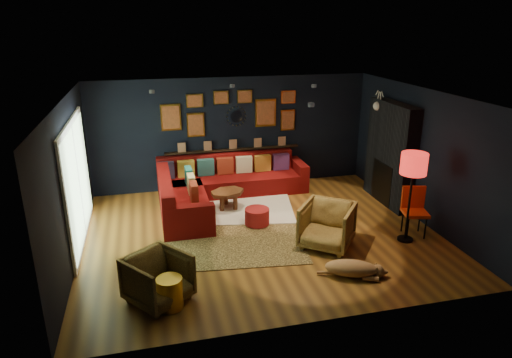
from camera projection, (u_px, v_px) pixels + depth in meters
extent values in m
plane|color=#925E22|center=(261.00, 234.00, 8.62)|extent=(6.50, 6.50, 0.00)
plane|color=black|center=(232.00, 133.00, 10.71)|extent=(6.50, 0.00, 6.50)
plane|color=black|center=(316.00, 235.00, 5.67)|extent=(6.50, 0.00, 6.50)
plane|color=black|center=(69.00, 183.00, 7.46)|extent=(0.00, 5.50, 5.50)
plane|color=black|center=(422.00, 156.00, 8.92)|extent=(0.00, 5.50, 5.50)
plane|color=silver|center=(262.00, 96.00, 7.76)|extent=(6.50, 6.50, 0.00)
cube|color=#65080A|center=(229.00, 184.00, 10.57)|extent=(3.20, 0.95, 0.42)
cube|color=#65080A|center=(226.00, 163.00, 10.76)|extent=(3.20, 0.24, 0.46)
cube|color=#65080A|center=(298.00, 174.00, 10.92)|extent=(0.22, 0.95, 0.64)
cube|color=#65080A|center=(184.00, 207.00, 9.31)|extent=(0.95, 2.20, 0.42)
cube|color=#65080A|center=(165.00, 189.00, 9.09)|extent=(0.24, 2.20, 0.46)
cube|color=#65080A|center=(189.00, 222.00, 8.36)|extent=(0.95, 0.22, 0.64)
cube|color=#362B48|center=(166.00, 170.00, 10.26)|extent=(0.38, 0.14, 0.38)
cube|color=#B5902D|center=(186.00, 169.00, 10.36)|extent=(0.38, 0.14, 0.38)
cube|color=#27565B|center=(206.00, 167.00, 10.46)|extent=(0.38, 0.14, 0.38)
cube|color=maroon|center=(225.00, 166.00, 10.56)|extent=(0.38, 0.14, 0.38)
cube|color=beige|center=(244.00, 164.00, 10.66)|extent=(0.38, 0.14, 0.38)
cube|color=#A56B23|center=(263.00, 163.00, 10.76)|extent=(0.38, 0.14, 0.38)
cube|color=#4A2353|center=(281.00, 162.00, 10.86)|extent=(0.38, 0.14, 0.38)
cube|color=#1C716C|center=(189.00, 176.00, 9.86)|extent=(0.14, 0.38, 0.38)
cube|color=tan|center=(191.00, 184.00, 9.40)|extent=(0.14, 0.38, 0.38)
cube|color=maroon|center=(194.00, 192.00, 8.94)|extent=(0.14, 0.38, 0.38)
cube|color=black|center=(233.00, 149.00, 10.77)|extent=(3.20, 0.12, 0.04)
cube|color=gold|center=(171.00, 117.00, 10.22)|extent=(0.45, 0.03, 0.60)
cube|color=#AB522E|center=(171.00, 118.00, 10.20)|extent=(0.38, 0.01, 0.51)
cube|color=gold|center=(196.00, 125.00, 10.41)|extent=(0.40, 0.03, 0.55)
cube|color=#AB522E|center=(196.00, 125.00, 10.39)|extent=(0.34, 0.01, 0.47)
cube|color=gold|center=(195.00, 101.00, 10.23)|extent=(0.38, 0.03, 0.30)
cube|color=#AB522E|center=(195.00, 101.00, 10.21)|extent=(0.32, 0.01, 0.25)
cube|color=gold|center=(266.00, 113.00, 10.71)|extent=(0.50, 0.03, 0.65)
cube|color=#AB522E|center=(266.00, 113.00, 10.70)|extent=(0.42, 0.01, 0.55)
cube|color=gold|center=(288.00, 120.00, 10.90)|extent=(0.35, 0.03, 0.50)
cube|color=#AB522E|center=(288.00, 120.00, 10.89)|extent=(0.30, 0.01, 0.42)
cube|color=gold|center=(288.00, 97.00, 10.72)|extent=(0.35, 0.03, 0.30)
cube|color=#AB522E|center=(288.00, 97.00, 10.71)|extent=(0.30, 0.01, 0.25)
cube|color=gold|center=(221.00, 98.00, 10.35)|extent=(0.35, 0.03, 0.30)
cube|color=#AB522E|center=(221.00, 98.00, 10.33)|extent=(0.30, 0.01, 0.25)
cube|color=gold|center=(245.00, 97.00, 10.47)|extent=(0.35, 0.03, 0.30)
cube|color=#AB522E|center=(245.00, 97.00, 10.45)|extent=(0.30, 0.01, 0.25)
cylinder|color=silver|center=(236.00, 116.00, 10.57)|extent=(0.28, 0.03, 0.28)
cone|color=gold|center=(246.00, 116.00, 10.62)|extent=(0.03, 0.16, 0.03)
cone|color=gold|center=(245.00, 112.00, 10.59)|extent=(0.04, 0.16, 0.04)
cone|color=gold|center=(243.00, 109.00, 10.56)|extent=(0.04, 0.16, 0.04)
cone|color=gold|center=(240.00, 107.00, 10.53)|extent=(0.04, 0.16, 0.04)
cone|color=gold|center=(236.00, 107.00, 10.50)|extent=(0.03, 0.16, 0.03)
cone|color=gold|center=(233.00, 108.00, 10.49)|extent=(0.04, 0.16, 0.04)
cone|color=gold|center=(230.00, 110.00, 10.49)|extent=(0.04, 0.16, 0.04)
cone|color=gold|center=(228.00, 113.00, 10.50)|extent=(0.04, 0.16, 0.04)
cone|color=gold|center=(227.00, 117.00, 10.52)|extent=(0.03, 0.16, 0.03)
cone|color=gold|center=(228.00, 120.00, 10.56)|extent=(0.04, 0.16, 0.04)
cone|color=gold|center=(230.00, 123.00, 10.59)|extent=(0.04, 0.16, 0.04)
cone|color=gold|center=(233.00, 125.00, 10.62)|extent=(0.04, 0.16, 0.04)
cone|color=gold|center=(237.00, 126.00, 10.65)|extent=(0.03, 0.16, 0.03)
cone|color=gold|center=(240.00, 125.00, 10.66)|extent=(0.04, 0.16, 0.04)
cone|color=gold|center=(243.00, 123.00, 10.66)|extent=(0.04, 0.16, 0.04)
cone|color=gold|center=(245.00, 119.00, 10.65)|extent=(0.04, 0.16, 0.04)
cube|color=black|center=(391.00, 154.00, 9.78)|extent=(0.30, 1.60, 2.20)
cube|color=black|center=(385.00, 183.00, 9.98)|extent=(0.20, 0.80, 0.90)
cone|color=white|center=(387.00, 106.00, 9.94)|extent=(0.35, 0.28, 0.28)
sphere|color=white|center=(378.00, 106.00, 9.89)|extent=(0.20, 0.20, 0.20)
cylinder|color=white|center=(381.00, 99.00, 9.79)|extent=(0.02, 0.10, 0.28)
cylinder|color=white|center=(378.00, 98.00, 9.90)|extent=(0.02, 0.10, 0.28)
cube|color=white|center=(77.00, 182.00, 8.08)|extent=(0.04, 2.80, 2.20)
cube|color=#A5CB9B|center=(79.00, 182.00, 8.09)|extent=(0.01, 2.60, 2.00)
cube|color=white|center=(79.00, 182.00, 8.09)|extent=(0.02, 0.06, 2.00)
cylinder|color=black|center=(152.00, 92.00, 8.47)|extent=(0.10, 0.10, 0.06)
cylinder|color=black|center=(232.00, 86.00, 9.19)|extent=(0.10, 0.10, 0.06)
cylinder|color=black|center=(314.00, 86.00, 9.19)|extent=(0.10, 0.10, 0.06)
cylinder|color=black|center=(311.00, 105.00, 7.18)|extent=(0.10, 0.10, 0.06)
cube|color=white|center=(241.00, 209.00, 9.69)|extent=(2.45, 1.97, 0.03)
cube|color=tan|center=(234.00, 244.00, 8.22)|extent=(2.66, 2.04, 0.01)
cylinder|color=brown|center=(222.00, 204.00, 9.54)|extent=(0.09, 0.09, 0.30)
cylinder|color=brown|center=(235.00, 203.00, 9.60)|extent=(0.09, 0.09, 0.30)
cylinder|color=brown|center=(226.00, 198.00, 9.87)|extent=(0.09, 0.09, 0.30)
cylinder|color=maroon|center=(257.00, 216.00, 8.92)|extent=(0.48, 0.48, 0.31)
imported|color=gold|center=(158.00, 277.00, 6.44)|extent=(1.05, 1.04, 0.79)
imported|color=gold|center=(327.00, 224.00, 8.01)|extent=(1.17, 1.16, 0.88)
cylinder|color=gold|center=(170.00, 293.00, 6.35)|extent=(0.37, 0.37, 0.46)
cylinder|color=black|center=(408.00, 228.00, 8.34)|extent=(0.03, 0.03, 0.45)
cylinder|color=black|center=(425.00, 228.00, 8.34)|extent=(0.03, 0.03, 0.45)
cylinder|color=black|center=(402.00, 220.00, 8.65)|extent=(0.03, 0.03, 0.45)
cylinder|color=black|center=(419.00, 220.00, 8.65)|extent=(0.03, 0.03, 0.45)
cube|color=#EE4115|center=(415.00, 213.00, 8.42)|extent=(0.52, 0.52, 0.06)
cube|color=#EE4115|center=(413.00, 197.00, 8.51)|extent=(0.43, 0.15, 0.43)
cylinder|color=black|center=(405.00, 239.00, 8.36)|extent=(0.28, 0.28, 0.04)
cylinder|color=black|center=(409.00, 204.00, 8.13)|extent=(0.04, 0.04, 1.34)
cylinder|color=red|center=(414.00, 164.00, 7.88)|extent=(0.46, 0.46, 0.38)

